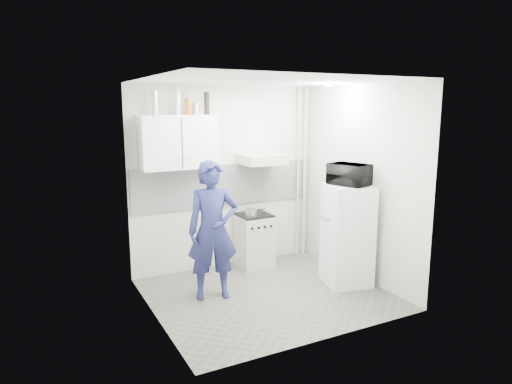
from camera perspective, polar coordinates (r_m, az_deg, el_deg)
name	(u,v)px	position (r m, az deg, el deg)	size (l,w,h in m)	color
floor	(267,294)	(5.84, 1.41, -12.64)	(2.80, 2.80, 0.00)	#57574D
ceiling	(268,80)	(5.37, 1.54, 13.77)	(2.80, 2.80, 0.00)	white
wall_back	(226,178)	(6.56, -3.81, 1.79)	(2.80, 2.80, 0.00)	beige
wall_left	(152,203)	(4.95, -12.89, -1.38)	(2.60, 2.60, 0.00)	beige
wall_right	(359,183)	(6.24, 12.80, 1.09)	(2.60, 2.60, 0.00)	beige
person	(213,230)	(5.52, -5.43, -4.79)	(0.61, 0.40, 1.68)	navy
stove	(254,241)	(6.68, -0.26, -6.14)	(0.47, 0.47, 0.75)	#BBB19E
fridge	(347,235)	(6.08, 11.33, -5.29)	(0.55, 0.55, 1.32)	white
stove_top	(254,215)	(6.58, -0.27, -2.88)	(0.45, 0.45, 0.03)	black
saucepan	(251,212)	(6.47, -0.60, -2.56)	(0.17, 0.17, 0.09)	silver
microwave	(350,174)	(5.91, 11.61, 2.16)	(0.33, 0.49, 0.27)	black
bottle_b	(155,103)	(5.97, -12.54, 10.82)	(0.08, 0.08, 0.30)	silver
bottle_d	(178,102)	(6.06, -9.77, 11.00)	(0.07, 0.07, 0.32)	#B2B7BC
canister_a	(188,106)	(6.10, -8.46, 10.55)	(0.09, 0.09, 0.22)	brown
canister_b	(196,109)	(6.14, -7.56, 10.27)	(0.08, 0.08, 0.15)	silver
bottle_e	(207,103)	(6.19, -6.18, 10.97)	(0.07, 0.07, 0.30)	black
upper_cabinet	(178,142)	(6.07, -9.73, 6.18)	(1.00, 0.35, 0.70)	white
range_hood	(262,159)	(6.50, 0.70, 4.13)	(0.60, 0.50, 0.14)	#BBB19E
backsplash	(226,185)	(6.56, -3.74, 0.91)	(2.74, 0.03, 0.60)	white
pipe_a	(305,172)	(7.11, 6.11, 2.44)	(0.05, 0.05, 2.60)	#BBB19E
pipe_b	(298,173)	(7.04, 5.29, 2.38)	(0.04, 0.04, 2.60)	#BBB19E
ceiling_spot_fixture	(329,86)	(6.07, 9.09, 13.00)	(0.10, 0.10, 0.02)	white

